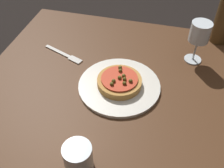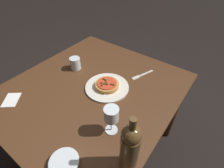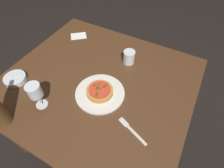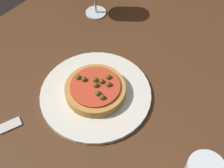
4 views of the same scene
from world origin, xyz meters
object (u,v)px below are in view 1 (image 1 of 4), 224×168
Objects in this scene: pizza at (119,81)px; dining_table at (131,123)px; dinner_plate at (119,86)px; fork at (65,55)px; wine_glass at (200,34)px; water_cup at (78,158)px.

dining_table is at bearing -50.41° from pizza.
fork is at bearing 154.69° from dinner_plate.
pizza is at bearing -13.47° from dinner_plate.
wine_glass is 0.53m from fork.
water_cup reaches higher than pizza.
dining_table is 6.87× the size of wine_glass.
wine_glass is (0.18, 0.30, 0.21)m from dining_table.
pizza is at bearing -4.27° from fork.
dinner_plate is at bearing 84.13° from water_cup.
pizza is 0.33m from water_cup.
wine_glass reaches higher than fork.
fork is (-0.50, -0.10, -0.12)m from wine_glass.
dining_table is 0.41m from wine_glass.
fork is at bearing -168.60° from wine_glass.
dinner_plate is 0.28m from fork.
pizza reaches higher than dinner_plate.
water_cup is (-0.10, -0.25, 0.14)m from dining_table.
wine_glass reaches higher than dinner_plate.
pizza is 1.73× the size of water_cup.
fork reaches higher than dining_table.
fork is (-0.25, 0.12, -0.03)m from pizza.
dining_table is 0.30m from water_cup.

